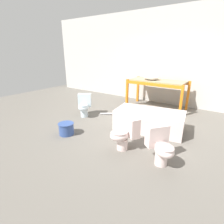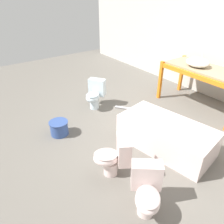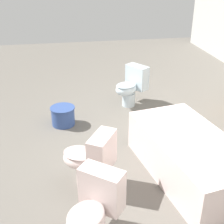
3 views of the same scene
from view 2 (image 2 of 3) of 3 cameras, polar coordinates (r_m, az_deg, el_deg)
name	(u,v)px [view 2 (image 2 of 3)]	position (r m, az deg, el deg)	size (l,w,h in m)	color
ground_plane	(156,133)	(4.34, 11.32, -5.28)	(12.00, 12.00, 0.00)	#666059
shelving_rack	(206,74)	(5.21, 23.28, 9.06)	(1.86, 0.87, 0.94)	orange
sink_basin	(197,62)	(5.17, 21.43, 11.99)	(0.50, 0.44, 0.27)	white
bathtub_main	(166,133)	(3.87, 13.94, -5.47)	(1.70, 1.05, 0.49)	silver
toilet_near	(95,94)	(4.99, -4.48, 4.75)	(0.57, 0.63, 0.64)	silver
toilet_far	(114,156)	(3.22, 0.57, -11.36)	(0.57, 0.63, 0.64)	silver
toilet_extra	(147,190)	(2.82, 9.08, -19.57)	(0.62, 0.59, 0.64)	silver
bucket_white	(59,128)	(4.25, -13.66, -3.99)	(0.36, 0.36, 0.28)	#334C8C
loose_pipe	(125,108)	(5.04, 3.41, 1.06)	(0.40, 0.31, 0.05)	#B7B7BC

